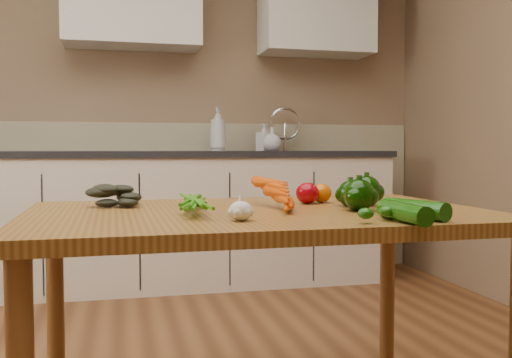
{
  "coord_description": "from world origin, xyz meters",
  "views": [
    {
      "loc": [
        -0.19,
        -1.64,
        0.91
      ],
      "look_at": [
        0.27,
        0.27,
        0.81
      ],
      "focal_mm": 40.0,
      "sensor_mm": 36.0,
      "label": 1
    }
  ],
  "objects": [
    {
      "name": "garlic_bulb",
      "position": [
        0.11,
        -0.22,
        0.75
      ],
      "size": [
        0.06,
        0.06,
        0.05
      ],
      "primitive_type": "ellipsoid",
      "color": "silver",
      "rests_on": "table"
    },
    {
      "name": "soap_bottle_a",
      "position": [
        0.47,
        2.27,
        1.05
      ],
      "size": [
        0.15,
        0.15,
        0.3
      ],
      "primitive_type": "imported",
      "rotation": [
        0.0,
        0.0,
        2.73
      ],
      "color": "silver",
      "rests_on": "counter_run"
    },
    {
      "name": "zucchini_b",
      "position": [
        0.5,
        -0.34,
        0.75
      ],
      "size": [
        0.05,
        0.21,
        0.05
      ],
      "primitive_type": "cylinder",
      "rotation": [
        1.57,
        0.0,
        0.02
      ],
      "color": "#0E4106",
      "rests_on": "table"
    },
    {
      "name": "zucchini_a",
      "position": [
        0.57,
        -0.28,
        0.75
      ],
      "size": [
        0.11,
        0.21,
        0.05
      ],
      "primitive_type": "cylinder",
      "rotation": [
        1.57,
        0.0,
        0.33
      ],
      "color": "#0E4106",
      "rests_on": "table"
    },
    {
      "name": "upper_cabinets",
      "position": [
        0.51,
        2.32,
        1.95
      ],
      "size": [
        2.15,
        0.35,
        0.7
      ],
      "color": "silver",
      "rests_on": "room"
    },
    {
      "name": "counter_run",
      "position": [
        0.21,
        2.19,
        0.46
      ],
      "size": [
        2.84,
        0.64,
        1.14
      ],
      "color": "beige",
      "rests_on": "ground"
    },
    {
      "name": "soap_bottle_b",
      "position": [
        0.82,
        2.33,
        1.0
      ],
      "size": [
        0.12,
        0.12,
        0.2
      ],
      "primitive_type": "imported",
      "rotation": [
        0.0,
        0.0,
        3.58
      ],
      "color": "silver",
      "rests_on": "counter_run"
    },
    {
      "name": "carrot_bunch",
      "position": [
        0.19,
        0.03,
        0.76
      ],
      "size": [
        0.26,
        0.2,
        0.07
      ],
      "primitive_type": null,
      "rotation": [
        0.0,
        0.0,
        0.01
      ],
      "color": "#D64705",
      "rests_on": "table"
    },
    {
      "name": "pepper_b",
      "position": [
        0.58,
        0.07,
        0.78
      ],
      "size": [
        0.09,
        0.09,
        0.09
      ],
      "primitive_type": "sphere",
      "color": "black",
      "rests_on": "table"
    },
    {
      "name": "tomato_b",
      "position": [
        0.48,
        0.2,
        0.76
      ],
      "size": [
        0.07,
        0.07,
        0.07
      ],
      "primitive_type": "ellipsoid",
      "color": "#D15905",
      "rests_on": "table"
    },
    {
      "name": "leafy_greens",
      "position": [
        -0.2,
        0.24,
        0.78
      ],
      "size": [
        0.19,
        0.18,
        0.1
      ],
      "primitive_type": null,
      "color": "black",
      "rests_on": "table"
    },
    {
      "name": "soap_bottle_c",
      "position": [
        0.86,
        2.26,
        0.98
      ],
      "size": [
        0.17,
        0.17,
        0.17
      ],
      "primitive_type": "imported",
      "rotation": [
        0.0,
        0.0,
        1.96
      ],
      "color": "silver",
      "rests_on": "counter_run"
    },
    {
      "name": "tomato_a",
      "position": [
        0.42,
        0.17,
        0.77
      ],
      "size": [
        0.08,
        0.08,
        0.07
      ],
      "primitive_type": "ellipsoid",
      "color": "#96020D",
      "rests_on": "table"
    },
    {
      "name": "pepper_c",
      "position": [
        0.5,
        -0.07,
        0.78
      ],
      "size": [
        0.09,
        0.09,
        0.09
      ],
      "primitive_type": "sphere",
      "color": "black",
      "rests_on": "table"
    },
    {
      "name": "pepper_a",
      "position": [
        0.52,
        0.06,
        0.77
      ],
      "size": [
        0.08,
        0.08,
        0.08
      ],
      "primitive_type": "sphere",
      "color": "black",
      "rests_on": "table"
    },
    {
      "name": "tomato_c",
      "position": [
        0.61,
        0.19,
        0.77
      ],
      "size": [
        0.08,
        0.08,
        0.07
      ],
      "primitive_type": "ellipsoid",
      "color": "#D15905",
      "rests_on": "table"
    },
    {
      "name": "room",
      "position": [
        0.0,
        0.17,
        1.25
      ],
      "size": [
        4.04,
        5.04,
        2.64
      ],
      "color": "brown",
      "rests_on": "ground"
    },
    {
      "name": "table",
      "position": [
        0.22,
        0.02,
        0.65
      ],
      "size": [
        1.37,
        0.89,
        0.73
      ],
      "rotation": [
        0.0,
        0.0,
        0.01
      ],
      "color": "#9B682D",
      "rests_on": "ground"
    }
  ]
}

